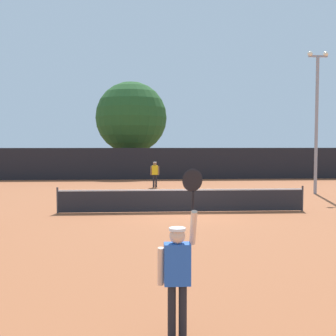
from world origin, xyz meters
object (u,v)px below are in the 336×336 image
Objects in this scene: player_serving at (178,265)px; light_pole at (317,113)px; parked_car_near at (131,166)px; player_receiving at (155,172)px; large_tree at (131,118)px; tennis_ball at (191,199)px.

player_serving is 19.85m from light_pole.
player_serving reaches higher than parked_car_near.
player_serving is at bearing -118.56° from light_pole.
large_tree is at bearing -80.63° from player_receiving.
tennis_ball is 17.70m from parked_car_near.
player_receiving is 10.56m from light_pole.
player_receiving is 12.00m from large_tree.
tennis_ball is 8.88m from light_pole.
parked_car_near is at bearing 101.69° from tennis_ball.
parked_car_near is (-0.07, 0.09, -4.48)m from large_tree.
player_serving is at bearing -87.29° from large_tree.
light_pole is at bearing -54.45° from large_tree.
player_serving is 1.48× the size of player_receiving.
large_tree reaches higher than parked_car_near.
large_tree reaches higher than light_pole.
tennis_ball is at bearing 105.36° from player_receiving.
player_receiving is at bearing 89.20° from player_serving.
player_serving is 15.32m from tennis_ball.
player_serving is at bearing -97.46° from tennis_ball.
large_tree is 1.99× the size of parked_car_near.
tennis_ball is (1.69, -6.15, -0.99)m from player_receiving.
parked_car_near is (-10.94, 15.31, -3.81)m from light_pole.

